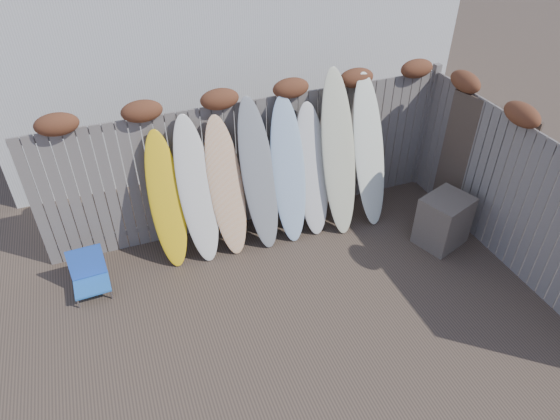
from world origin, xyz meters
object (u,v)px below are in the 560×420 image
object	(u,v)px
beach_chair	(89,274)
lattice_panel	(479,168)
wooden_crate	(444,221)
surfboard_0	(166,201)

from	to	relation	value
beach_chair	lattice_panel	world-z (taller)	lattice_panel
beach_chair	lattice_panel	xyz separation A→B (m)	(5.53, -0.57, 0.71)
lattice_panel	wooden_crate	bearing A→B (deg)	-175.09
beach_chair	surfboard_0	bearing A→B (deg)	15.40
lattice_panel	surfboard_0	world-z (taller)	lattice_panel
beach_chair	lattice_panel	size ratio (longest dim) A/B	0.30
beach_chair	surfboard_0	distance (m)	1.37
lattice_panel	surfboard_0	size ratio (longest dim) A/B	1.02
beach_chair	lattice_panel	bearing A→B (deg)	-5.84
beach_chair	wooden_crate	world-z (taller)	wooden_crate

